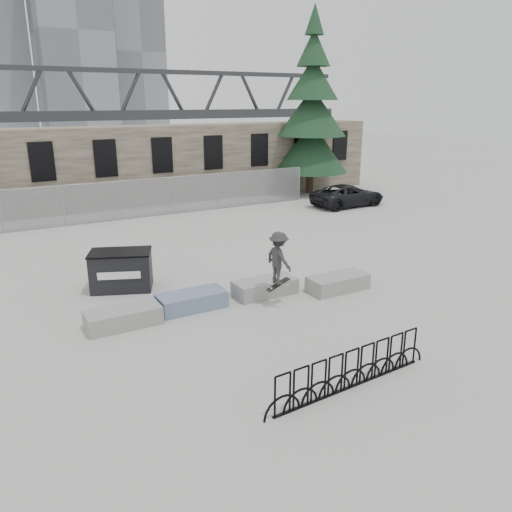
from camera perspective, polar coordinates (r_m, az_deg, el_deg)
The scene contains 13 objects.
ground at distance 15.42m, azimuth -2.88°, elevation -5.17°, with size 120.00×120.00×0.00m, color #A8A8A3.
stone_wall at distance 29.90m, azimuth -17.28°, elevation 9.62°, with size 36.00×2.58×4.50m.
chainlink_fence at distance 26.49m, azimuth -15.23°, elevation 6.19°, with size 22.06×0.06×2.02m.
planter_far_left at distance 14.16m, azimuth -14.94°, elevation -6.71°, with size 2.00×0.90×0.50m.
planter_center_left at distance 14.89m, azimuth -7.37°, elevation -5.02°, with size 2.00×0.90×0.50m.
planter_center_right at distance 15.81m, azimuth 1.02°, elevation -3.50°, with size 2.00×0.90×0.50m.
planter_offset at distance 16.39m, azimuth 9.34°, elevation -2.97°, with size 2.00×0.90×0.50m.
dumpster at distance 16.74m, azimuth -15.13°, elevation -1.57°, with size 2.24×1.82×1.28m.
bike_rack at distance 11.05m, azimuth 10.85°, elevation -12.64°, with size 4.49×0.30×0.90m.
spruce_tree at distance 33.20m, azimuth 6.38°, elevation 15.51°, with size 4.78×4.78×11.50m.
truss_bridge at distance 69.72m, azimuth -16.51°, elevation 15.27°, with size 70.00×3.00×9.80m.
suv at distance 29.63m, azimuth 10.46°, elevation 6.84°, with size 2.07×4.49×1.25m, color black.
skateboarder at distance 14.65m, azimuth 2.61°, elevation -0.26°, with size 0.79×1.07×1.75m.
Camera 1 is at (-6.32, -12.76, 5.91)m, focal length 35.00 mm.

